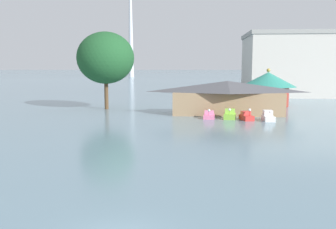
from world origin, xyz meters
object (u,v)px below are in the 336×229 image
object	(u,v)px
pedal_boat_white	(268,117)
boathouse	(227,97)
pedal_boat_pink	(209,115)
pedal_boat_red	(246,116)
green_roof_pavilion	(268,87)
background_building_block	(310,64)
shoreline_tree_tall_left	(106,58)
pedal_boat_lime	(230,115)

from	to	relation	value
pedal_boat_white	boathouse	bearing A→B (deg)	-143.26
pedal_boat_white	boathouse	size ratio (longest dim) A/B	0.16
pedal_boat_white	pedal_boat_pink	bearing A→B (deg)	-103.10
pedal_boat_red	pedal_boat_white	distance (m)	2.90
pedal_boat_red	green_roof_pavilion	distance (m)	20.55
background_building_block	green_roof_pavilion	bearing A→B (deg)	-120.56
pedal_boat_white	background_building_block	size ratio (longest dim) A/B	0.09
pedal_boat_pink	boathouse	world-z (taller)	boathouse
pedal_boat_white	green_roof_pavilion	distance (m)	20.16
green_roof_pavilion	shoreline_tree_tall_left	size ratio (longest dim) A/B	0.78
boathouse	green_roof_pavilion	world-z (taller)	green_roof_pavilion
shoreline_tree_tall_left	background_building_block	xyz separation A→B (m)	(44.67, 33.97, -0.88)
green_roof_pavilion	shoreline_tree_tall_left	xyz separation A→B (m)	(-29.04, -7.51, 5.19)
pedal_boat_red	green_roof_pavilion	world-z (taller)	green_roof_pavilion
pedal_boat_lime	pedal_boat_red	bearing A→B (deg)	71.43
pedal_boat_white	boathouse	xyz separation A→B (m)	(-5.02, 6.36, 2.16)
pedal_boat_pink	background_building_block	bearing A→B (deg)	152.30
pedal_boat_pink	pedal_boat_red	bearing A→B (deg)	79.81
pedal_boat_red	shoreline_tree_tall_left	xyz separation A→B (m)	(-22.48, 11.71, 8.33)
pedal_boat_white	green_roof_pavilion	xyz separation A→B (m)	(3.69, 19.58, 3.09)
pedal_boat_red	background_building_block	distance (m)	51.33
pedal_boat_lime	shoreline_tree_tall_left	size ratio (longest dim) A/B	0.21
shoreline_tree_tall_left	background_building_block	size ratio (longest dim) A/B	0.41
pedal_boat_white	shoreline_tree_tall_left	world-z (taller)	shoreline_tree_tall_left
pedal_boat_pink	green_roof_pavilion	world-z (taller)	green_roof_pavilion
pedal_boat_red	pedal_boat_pink	bearing A→B (deg)	-118.87
pedal_boat_lime	background_building_block	distance (m)	51.31
boathouse	green_roof_pavilion	bearing A→B (deg)	56.63
shoreline_tree_tall_left	green_roof_pavilion	bearing A→B (deg)	14.49
green_roof_pavilion	background_building_block	distance (m)	31.04
pedal_boat_pink	green_roof_pavilion	bearing A→B (deg)	150.89
pedal_boat_red	pedal_boat_lime	bearing A→B (deg)	-132.24
pedal_boat_pink	pedal_boat_lime	bearing A→B (deg)	90.90
pedal_boat_pink	background_building_block	size ratio (longest dim) A/B	0.08
pedal_boat_lime	green_roof_pavilion	xyz separation A→B (m)	(8.72, 18.10, 3.08)
pedal_boat_pink	background_building_block	xyz separation A→B (m)	(27.26, 44.41, 7.51)
boathouse	pedal_boat_white	bearing A→B (deg)	-51.74
pedal_boat_lime	pedal_boat_red	xyz separation A→B (m)	(2.16, -1.12, -0.06)
pedal_boat_white	green_roof_pavilion	bearing A→B (deg)	167.81
green_roof_pavilion	pedal_boat_lime	bearing A→B (deg)	-115.72
pedal_boat_lime	green_roof_pavilion	size ratio (longest dim) A/B	0.27
boathouse	background_building_block	bearing A→B (deg)	58.49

